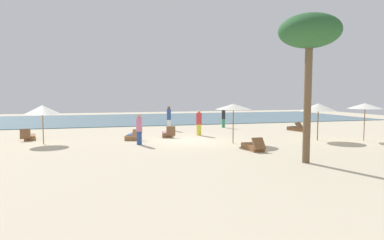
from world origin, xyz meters
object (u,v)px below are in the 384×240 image
at_px(person_2, 169,118).
at_px(person_3, 139,129).
at_px(lounger_1, 29,137).
at_px(surfboard, 299,127).
at_px(lounger_4, 167,134).
at_px(umbrella_0, 42,110).
at_px(lounger_2, 133,137).
at_px(person_0, 223,117).
at_px(palm_1, 309,35).
at_px(person_1, 199,123).
at_px(umbrella_2, 233,107).
at_px(lounger_0, 297,129).
at_px(umbrella_1, 318,107).
at_px(umbrella_3, 365,106).
at_px(lounger_3, 253,147).

relative_size(person_2, person_3, 1.08).
distance_m(lounger_1, surfboard, 20.25).
xyz_separation_m(lounger_4, person_3, (-2.13, -2.90, 0.69)).
bearing_deg(person_2, umbrella_0, -148.81).
xyz_separation_m(lounger_2, person_0, (7.86, 5.06, 0.68)).
xyz_separation_m(lounger_1, palm_1, (12.43, -10.32, 5.01)).
relative_size(lounger_4, person_1, 1.01).
xyz_separation_m(person_2, person_3, (-2.97, -6.61, -0.08)).
height_order(umbrella_2, person_2, umbrella_2).
relative_size(lounger_2, person_2, 0.98).
relative_size(person_0, person_1, 0.97).
height_order(lounger_2, surfboard, lounger_2).
xyz_separation_m(lounger_0, person_0, (-4.57, 3.69, 0.68)).
bearing_deg(umbrella_0, umbrella_1, -10.14).
xyz_separation_m(person_3, palm_1, (6.11, -6.57, 4.32)).
height_order(umbrella_0, surfboard, umbrella_0).
distance_m(lounger_0, palm_1, 12.89).
relative_size(person_1, surfboard, 0.89).
bearing_deg(lounger_4, umbrella_3, -23.70).
xyz_separation_m(lounger_1, surfboard, (20.15, 2.07, -0.13)).
distance_m(umbrella_1, lounger_1, 17.69).
relative_size(umbrella_3, lounger_4, 1.30).
xyz_separation_m(person_3, surfboard, (13.83, 5.82, -0.83)).
xyz_separation_m(umbrella_2, person_2, (-2.23, 7.52, -1.14)).
distance_m(lounger_4, person_1, 2.32).
distance_m(lounger_3, palm_1, 6.07).
height_order(umbrella_3, lounger_1, umbrella_3).
bearing_deg(person_1, lounger_4, -175.88).
bearing_deg(person_0, person_3, -136.57).
relative_size(umbrella_0, person_2, 1.18).
distance_m(lounger_1, person_1, 10.71).
distance_m(umbrella_1, person_0, 8.99).
height_order(palm_1, surfboard, palm_1).
height_order(umbrella_1, lounger_4, umbrella_1).
xyz_separation_m(umbrella_1, person_0, (-2.89, 8.43, -1.16)).
height_order(umbrella_0, person_0, umbrella_0).
height_order(umbrella_1, umbrella_2, umbrella_2).
relative_size(lounger_0, palm_1, 0.30).
distance_m(person_0, surfboard, 6.36).
bearing_deg(palm_1, lounger_4, 112.83).
relative_size(umbrella_3, lounger_3, 1.33).
bearing_deg(umbrella_1, person_0, 108.93).
relative_size(umbrella_3, palm_1, 0.37).
relative_size(umbrella_2, lounger_0, 1.25).
distance_m(lounger_0, lounger_1, 18.58).
height_order(umbrella_1, lounger_2, umbrella_1).
distance_m(umbrella_0, lounger_3, 11.75).
relative_size(umbrella_0, person_1, 1.26).
xyz_separation_m(person_1, person_3, (-4.34, -3.06, 0.01)).
relative_size(umbrella_0, palm_1, 0.36).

